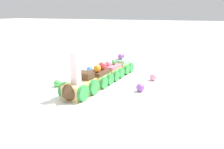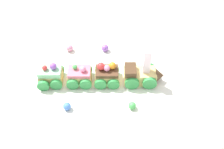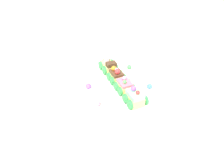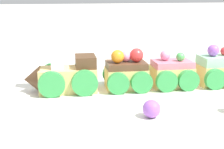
# 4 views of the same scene
# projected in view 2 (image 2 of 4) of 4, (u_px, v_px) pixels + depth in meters

# --- Properties ---
(ground_plane) EXTENTS (10.00, 10.00, 0.00)m
(ground_plane) POSITION_uv_depth(u_px,v_px,m) (102.00, 87.00, 0.89)
(ground_plane) COLOR beige
(display_board) EXTENTS (0.83, 0.48, 0.01)m
(display_board) POSITION_uv_depth(u_px,v_px,m) (102.00, 86.00, 0.88)
(display_board) COLOR white
(display_board) RESTS_ON ground_plane
(cake_train_locomotive) EXTENTS (0.12, 0.08, 0.11)m
(cake_train_locomotive) POSITION_uv_depth(u_px,v_px,m) (143.00, 74.00, 0.87)
(cake_train_locomotive) COLOR #E5C675
(cake_train_locomotive) RESTS_ON display_board
(cake_car_chocolate) EXTENTS (0.08, 0.07, 0.07)m
(cake_car_chocolate) POSITION_uv_depth(u_px,v_px,m) (107.00, 75.00, 0.87)
(cake_car_chocolate) COLOR #E5C675
(cake_car_chocolate) RESTS_ON display_board
(cake_car_strawberry) EXTENTS (0.08, 0.07, 0.06)m
(cake_car_strawberry) POSITION_uv_depth(u_px,v_px,m) (80.00, 76.00, 0.87)
(cake_car_strawberry) COLOR #E5C675
(cake_car_strawberry) RESTS_ON display_board
(cake_car_mint) EXTENTS (0.08, 0.07, 0.07)m
(cake_car_mint) POSITION_uv_depth(u_px,v_px,m) (51.00, 75.00, 0.87)
(cake_car_mint) COLOR #E5C675
(cake_car_mint) RESTS_ON display_board
(gumball_pink) EXTENTS (0.02, 0.02, 0.02)m
(gumball_pink) POSITION_uv_depth(u_px,v_px,m) (69.00, 48.00, 0.97)
(gumball_pink) COLOR pink
(gumball_pink) RESTS_ON display_board
(gumball_green) EXTENTS (0.02, 0.02, 0.02)m
(gumball_green) POSITION_uv_depth(u_px,v_px,m) (132.00, 106.00, 0.81)
(gumball_green) COLOR #4CBC56
(gumball_green) RESTS_ON display_board
(gumball_purple) EXTENTS (0.02, 0.02, 0.02)m
(gumball_purple) POSITION_uv_depth(u_px,v_px,m) (105.00, 48.00, 0.97)
(gumball_purple) COLOR #9956C6
(gumball_purple) RESTS_ON display_board
(gumball_blue) EXTENTS (0.02, 0.02, 0.02)m
(gumball_blue) POSITION_uv_depth(u_px,v_px,m) (67.00, 106.00, 0.81)
(gumball_blue) COLOR #4C84E0
(gumball_blue) RESTS_ON display_board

